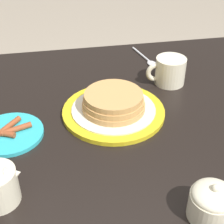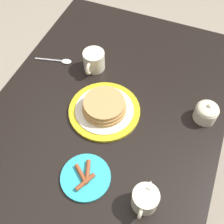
{
  "view_description": "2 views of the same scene",
  "coord_description": "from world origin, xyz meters",
  "px_view_note": "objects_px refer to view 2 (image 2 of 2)",
  "views": [
    {
      "loc": [
        0.08,
        0.72,
        1.27
      ],
      "look_at": [
        -0.05,
        0.03,
        0.78
      ],
      "focal_mm": 55.0,
      "sensor_mm": 36.0,
      "label": 1
    },
    {
      "loc": [
        0.49,
        0.24,
        1.62
      ],
      "look_at": [
        -0.05,
        0.03,
        0.78
      ],
      "focal_mm": 45.0,
      "sensor_mm": 36.0,
      "label": 2
    }
  ],
  "objects_px": {
    "sugar_bowl": "(207,112)",
    "coffee_mug": "(94,61)",
    "side_plate_bacon": "(86,177)",
    "pancake_plate": "(104,108)",
    "spoon": "(60,61)",
    "creamer_pitcher": "(145,199)"
  },
  "relations": [
    {
      "from": "spoon",
      "to": "side_plate_bacon",
      "type": "bearing_deg",
      "value": 36.61
    },
    {
      "from": "pancake_plate",
      "to": "spoon",
      "type": "distance_m",
      "value": 0.33
    },
    {
      "from": "sugar_bowl",
      "to": "spoon",
      "type": "bearing_deg",
      "value": -95.09
    },
    {
      "from": "side_plate_bacon",
      "to": "creamer_pitcher",
      "type": "distance_m",
      "value": 0.2
    },
    {
      "from": "coffee_mug",
      "to": "creamer_pitcher",
      "type": "height_order",
      "value": "creamer_pitcher"
    },
    {
      "from": "pancake_plate",
      "to": "coffee_mug",
      "type": "relative_size",
      "value": 2.27
    },
    {
      "from": "sugar_bowl",
      "to": "spoon",
      "type": "height_order",
      "value": "sugar_bowl"
    },
    {
      "from": "coffee_mug",
      "to": "spoon",
      "type": "bearing_deg",
      "value": -82.02
    },
    {
      "from": "pancake_plate",
      "to": "side_plate_bacon",
      "type": "xyz_separation_m",
      "value": [
        0.26,
        0.04,
        -0.02
      ]
    },
    {
      "from": "pancake_plate",
      "to": "side_plate_bacon",
      "type": "bearing_deg",
      "value": 9.62
    },
    {
      "from": "pancake_plate",
      "to": "coffee_mug",
      "type": "xyz_separation_m",
      "value": [
        -0.19,
        -0.13,
        0.02
      ]
    },
    {
      "from": "coffee_mug",
      "to": "spoon",
      "type": "height_order",
      "value": "coffee_mug"
    },
    {
      "from": "pancake_plate",
      "to": "coffee_mug",
      "type": "height_order",
      "value": "coffee_mug"
    },
    {
      "from": "spoon",
      "to": "creamer_pitcher",
      "type": "bearing_deg",
      "value": 49.97
    },
    {
      "from": "sugar_bowl",
      "to": "spoon",
      "type": "distance_m",
      "value": 0.63
    },
    {
      "from": "creamer_pitcher",
      "to": "spoon",
      "type": "height_order",
      "value": "creamer_pitcher"
    },
    {
      "from": "sugar_bowl",
      "to": "spoon",
      "type": "relative_size",
      "value": 0.53
    },
    {
      "from": "sugar_bowl",
      "to": "coffee_mug",
      "type": "bearing_deg",
      "value": -99.14
    },
    {
      "from": "side_plate_bacon",
      "to": "pancake_plate",
      "type": "bearing_deg",
      "value": -170.38
    },
    {
      "from": "coffee_mug",
      "to": "sugar_bowl",
      "type": "relative_size",
      "value": 1.41
    },
    {
      "from": "side_plate_bacon",
      "to": "coffee_mug",
      "type": "bearing_deg",
      "value": -159.29
    },
    {
      "from": "side_plate_bacon",
      "to": "creamer_pitcher",
      "type": "height_order",
      "value": "creamer_pitcher"
    }
  ]
}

